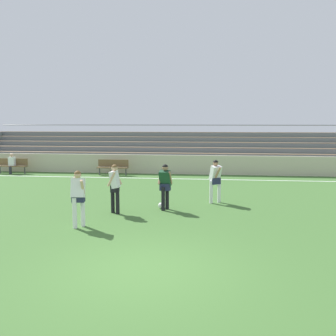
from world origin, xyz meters
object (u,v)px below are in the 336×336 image
(player_dark_wide_right, at_px, (165,183))
(player_white_dropping_back, at_px, (215,177))
(spectator_seated, at_px, (12,162))
(player_white_challenging, at_px, (115,184))
(bench_far_left, at_px, (13,164))
(player_white_wide_left, at_px, (78,194))
(bleacher_stand, at_px, (170,149))
(bench_near_bin, at_px, (113,166))
(soccer_ball, at_px, (161,206))

(player_dark_wide_right, relative_size, player_white_dropping_back, 0.98)
(spectator_seated, height_order, player_white_dropping_back, player_white_dropping_back)
(player_white_challenging, bearing_deg, bench_far_left, 134.34)
(bench_far_left, bearing_deg, player_white_wide_left, -52.99)
(player_white_challenging, bearing_deg, player_white_wide_left, -110.22)
(spectator_seated, distance_m, player_white_wide_left, 13.06)
(player_white_challenging, bearing_deg, bleacher_stand, 88.19)
(bench_far_left, relative_size, player_white_wide_left, 1.07)
(player_dark_wide_right, bearing_deg, bench_far_left, 141.59)
(player_white_challenging, height_order, player_white_dropping_back, player_white_challenging)
(player_white_dropping_back, bearing_deg, bench_far_left, 150.58)
(bench_far_left, height_order, bench_near_bin, same)
(spectator_seated, bearing_deg, player_white_wide_left, -52.69)
(bleacher_stand, xyz_separation_m, player_white_dropping_back, (2.98, -11.15, -0.24))
(bench_near_bin, bearing_deg, player_dark_wide_right, -63.43)
(bench_far_left, distance_m, soccer_ball, 12.77)
(spectator_seated, distance_m, player_white_challenging, 12.16)
(bench_near_bin, relative_size, player_white_dropping_back, 1.09)
(bleacher_stand, bearing_deg, bench_near_bin, -122.67)
(bench_far_left, bearing_deg, player_white_challenging, -45.66)
(player_white_challenging, xyz_separation_m, player_dark_wide_right, (1.63, 0.68, -0.04))
(bench_far_left, xyz_separation_m, spectator_seated, (0.00, -0.12, 0.16))
(bench_near_bin, distance_m, player_white_wide_left, 10.66)
(spectator_seated, bearing_deg, player_dark_wide_right, -38.00)
(bench_near_bin, relative_size, spectator_seated, 1.49)
(player_dark_wide_right, distance_m, player_white_wide_left, 3.32)
(player_white_wide_left, bearing_deg, player_white_dropping_back, 42.97)
(player_white_challenging, distance_m, soccer_ball, 1.91)
(player_white_wide_left, xyz_separation_m, player_white_dropping_back, (4.04, 3.76, -0.02))
(spectator_seated, relative_size, player_white_wide_left, 0.72)
(player_white_wide_left, bearing_deg, soccer_ball, 51.01)
(bleacher_stand, bearing_deg, player_white_wide_left, -94.06)
(player_dark_wide_right, distance_m, soccer_ball, 0.89)
(player_white_wide_left, bearing_deg, bench_far_left, 127.01)
(bench_near_bin, bearing_deg, bench_far_left, 180.00)
(spectator_seated, distance_m, player_dark_wide_right, 12.93)
(bench_near_bin, height_order, spectator_seated, spectator_seated)
(bleacher_stand, height_order, soccer_ball, bleacher_stand)
(bleacher_stand, height_order, bench_far_left, bleacher_stand)
(bench_far_left, height_order, player_white_challenging, player_white_challenging)
(bench_far_left, distance_m, spectator_seated, 0.19)
(spectator_seated, distance_m, player_white_dropping_back, 13.67)
(bench_far_left, relative_size, bench_near_bin, 1.00)
(bench_far_left, distance_m, player_white_dropping_back, 13.73)
(bleacher_stand, distance_m, player_white_dropping_back, 11.54)
(player_dark_wide_right, height_order, player_white_wide_left, player_white_wide_left)
(bleacher_stand, xyz_separation_m, player_white_challenging, (-0.42, -13.16, -0.23))
(player_white_challenging, bearing_deg, spectator_seated, 134.72)
(player_dark_wide_right, height_order, player_white_dropping_back, player_white_dropping_back)
(player_dark_wide_right, xyz_separation_m, player_white_wide_left, (-2.27, -2.43, 0.05))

